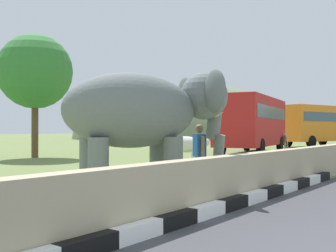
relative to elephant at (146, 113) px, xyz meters
name	(u,v)px	position (x,y,z in m)	size (l,w,h in m)	color
striped_curb	(158,226)	(-2.50, -2.37, -1.79)	(16.20, 0.20, 0.24)	white
barrier_parapet	(222,182)	(-0.15, -2.07, -1.41)	(28.00, 0.36, 1.00)	tan
elephant	(146,113)	(0.00, 0.00, 0.00)	(3.95, 3.44, 2.92)	slate
person_handler	(199,153)	(1.67, -0.37, -0.98)	(0.46, 0.55, 1.66)	navy
bus_red	(253,120)	(16.80, 5.48, 0.17)	(9.18, 4.26, 3.50)	#B21E1E
bus_orange	(317,123)	(28.94, 5.29, 0.17)	(8.36, 4.64, 3.50)	orange
cow_near	(187,145)	(6.68, 3.54, -1.04)	(0.67, 1.90, 1.23)	beige
cow_mid	(284,138)	(21.13, 5.20, -1.04)	(1.83, 1.34, 1.23)	tan
tree_distant	(35,72)	(5.96, 12.98, 2.70)	(4.00, 4.00, 6.63)	brown
hill_east	(197,138)	(52.85, 33.67, -1.91)	(46.17, 36.94, 18.07)	#677359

